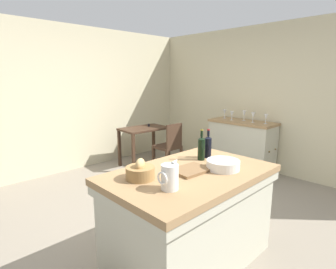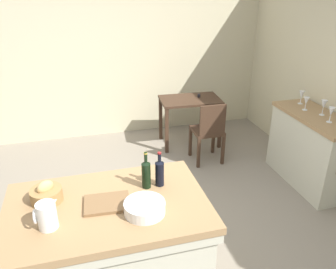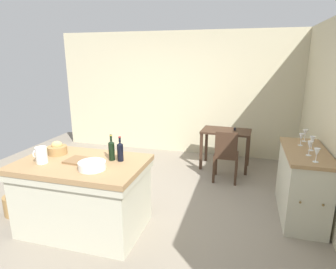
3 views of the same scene
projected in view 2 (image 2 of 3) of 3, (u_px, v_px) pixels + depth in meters
name	position (u px, v px, depth m)	size (l,w,h in m)	color
ground_plane	(140.00, 230.00, 3.56)	(6.76, 6.76, 0.00)	gray
wall_back	(105.00, 56.00, 5.29)	(5.32, 0.12, 2.60)	beige
island_table	(111.00, 246.00, 2.70)	(1.50, 0.96, 0.88)	#99754C
side_cabinet	(311.00, 150.00, 4.23)	(0.52, 1.20, 0.92)	#99754C
writing_desk	(190.00, 106.00, 5.19)	(0.93, 0.61, 0.79)	#3D281C
wooden_chair	(209.00, 130.00, 4.69)	(0.40, 0.40, 0.90)	#3D281C
pitcher	(47.00, 215.00, 2.25)	(0.17, 0.13, 0.23)	silver
wash_bowl	(145.00, 208.00, 2.42)	(0.30, 0.30, 0.08)	silver
bread_basket	(46.00, 194.00, 2.54)	(0.24, 0.24, 0.17)	olive
cutting_board	(107.00, 203.00, 2.52)	(0.33, 0.25, 0.02)	brown
wine_bottle_dark	(160.00, 172.00, 2.71)	(0.07, 0.07, 0.30)	black
wine_bottle_amber	(146.00, 173.00, 2.68)	(0.07, 0.07, 0.31)	black
wine_glass_left	(331.00, 112.00, 3.80)	(0.07, 0.07, 0.18)	white
wine_glass_middle	(324.00, 105.00, 4.00)	(0.07, 0.07, 0.19)	white
wine_glass_right	(306.00, 101.00, 4.16)	(0.07, 0.07, 0.17)	white
wine_glass_far_right	(302.00, 95.00, 4.37)	(0.07, 0.07, 0.17)	white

